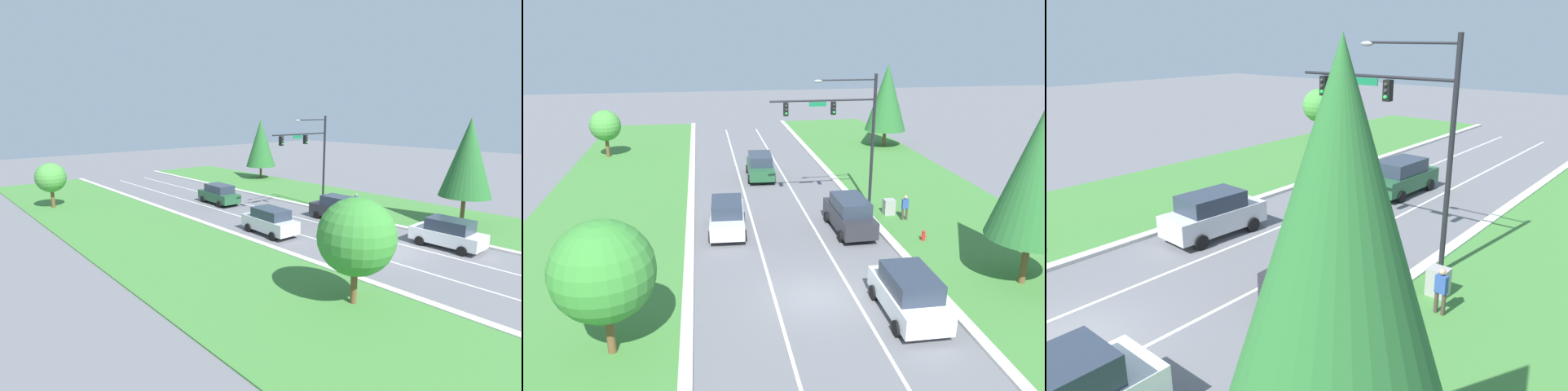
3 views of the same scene
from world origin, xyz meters
TOP-DOWN VIEW (x-y plane):
  - ground_plane at (0.00, 0.00)m, footprint 160.00×160.00m
  - curb_strip_right at (5.65, 0.00)m, footprint 0.50×90.00m
  - curb_strip_left at (-5.65, 0.00)m, footprint 0.50×90.00m
  - grass_verge_right at (10.90, 0.00)m, footprint 10.00×90.00m
  - grass_verge_left at (-10.90, 0.00)m, footprint 10.00×90.00m
  - lane_stripe_inner_left at (-1.80, 0.00)m, footprint 0.14×81.00m
  - lane_stripe_inner_right at (1.80, 0.00)m, footprint 0.14×81.00m
  - traffic_signal_mast at (4.51, 11.33)m, footprint 6.87×0.41m
  - charcoal_suv at (3.77, 7.43)m, footprint 2.19×5.04m
  - silver_suv at (-3.44, 8.37)m, footprint 2.34×4.80m
  - forest_suv at (-0.14, 19.58)m, footprint 2.34×5.11m
  - white_suv at (3.56, -2.09)m, footprint 2.26×4.70m
  - utility_cabinet at (7.05, 9.57)m, footprint 0.70×0.60m
  - pedestrian at (7.66, 8.44)m, footprint 0.40×0.24m
  - fire_hydrant at (7.48, 5.15)m, footprint 0.34×0.20m
  - conifer_near_right_tree at (9.97, -0.38)m, footprint 3.98×3.98m
  - oak_near_left_tree at (-8.36, -2.89)m, footprint 3.74×3.74m
  - conifer_far_right_tree at (13.66, 28.75)m, footprint 4.06×4.06m
  - oak_far_left_tree at (-13.43, 28.59)m, footprint 2.83×2.83m

SIDE VIEW (x-z plane):
  - ground_plane at x=0.00m, z-range 0.00..0.00m
  - lane_stripe_inner_left at x=-1.80m, z-range 0.00..0.01m
  - lane_stripe_inner_right at x=1.80m, z-range 0.00..0.01m
  - grass_verge_right at x=10.90m, z-range 0.00..0.08m
  - grass_verge_left at x=-10.90m, z-range 0.00..0.08m
  - curb_strip_right at x=5.65m, z-range 0.00..0.15m
  - curb_strip_left at x=-5.65m, z-range 0.00..0.15m
  - fire_hydrant at x=7.48m, z-range -0.01..0.69m
  - utility_cabinet at x=7.05m, z-range 0.00..1.08m
  - pedestrian at x=7.66m, z-range 0.09..1.78m
  - forest_suv at x=-0.14m, z-range 0.02..2.01m
  - white_suv at x=3.56m, z-range 0.02..2.05m
  - silver_suv at x=-3.44m, z-range 0.02..2.04m
  - charcoal_suv at x=3.77m, z-range 0.02..2.12m
  - oak_far_left_tree at x=-13.43m, z-range 0.79..5.24m
  - oak_near_left_tree at x=-8.36m, z-range 0.77..6.06m
  - conifer_far_right_tree at x=13.66m, z-range 0.88..9.14m
  - conifer_near_right_tree at x=9.97m, z-range 1.21..10.03m
  - traffic_signal_mast at x=4.51m, z-range 1.37..10.23m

